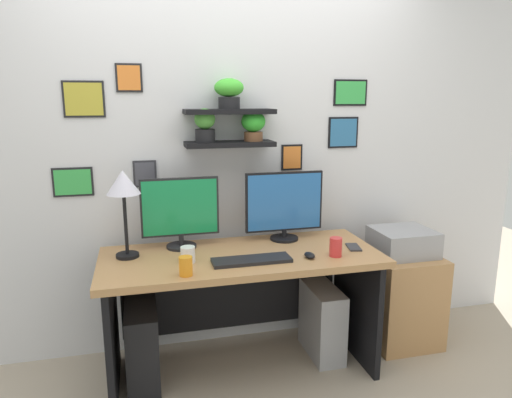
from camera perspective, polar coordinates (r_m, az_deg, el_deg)
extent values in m
plane|color=tan|center=(3.06, -1.69, -20.16)|extent=(8.00, 8.00, 0.00)
cube|color=silver|center=(3.02, -3.69, 6.77)|extent=(4.40, 0.04, 2.70)
cube|color=black|center=(2.91, -3.25, 6.75)|extent=(0.55, 0.20, 0.03)
cube|color=black|center=(2.89, -3.30, 10.66)|extent=(0.55, 0.20, 0.03)
cylinder|color=black|center=(2.89, -3.31, 11.67)|extent=(0.13, 0.13, 0.07)
ellipsoid|color=green|center=(2.89, -3.33, 13.48)|extent=(0.18, 0.18, 0.11)
cylinder|color=brown|center=(2.93, -0.33, 7.68)|extent=(0.12, 0.12, 0.06)
ellipsoid|color=green|center=(2.93, -0.33, 9.50)|extent=(0.15, 0.15, 0.13)
cylinder|color=black|center=(2.88, -6.25, 7.73)|extent=(0.12, 0.12, 0.08)
ellipsoid|color=green|center=(2.87, -6.30, 9.75)|extent=(0.13, 0.13, 0.12)
cube|color=black|center=(3.25, 11.47, 12.65)|extent=(0.24, 0.02, 0.17)
cube|color=green|center=(3.24, 11.54, 12.65)|extent=(0.21, 0.00, 0.15)
cube|color=#2D2D33|center=(2.97, -13.47, 3.03)|extent=(0.14, 0.02, 0.17)
cube|color=#4C4C56|center=(2.96, -13.46, 3.00)|extent=(0.12, 0.00, 0.14)
cube|color=black|center=(2.95, -20.35, 11.40)|extent=(0.23, 0.02, 0.21)
cube|color=gold|center=(2.94, -20.37, 11.40)|extent=(0.21, 0.00, 0.19)
cube|color=black|center=(3.00, -21.52, 1.96)|extent=(0.23, 0.02, 0.18)
cube|color=green|center=(2.99, -21.54, 1.93)|extent=(0.21, 0.00, 0.15)
cube|color=black|center=(2.94, -15.31, 14.13)|extent=(0.15, 0.02, 0.17)
cube|color=orange|center=(2.93, -15.31, 14.14)|extent=(0.13, 0.00, 0.14)
cube|color=black|center=(3.12, 4.39, 5.12)|extent=(0.14, 0.02, 0.17)
cube|color=orange|center=(3.12, 4.45, 5.10)|extent=(0.12, 0.00, 0.15)
cube|color=black|center=(3.24, 10.61, 8.03)|extent=(0.21, 0.02, 0.21)
cube|color=teal|center=(3.24, 10.68, 8.01)|extent=(0.19, 0.00, 0.18)
cube|color=tan|center=(2.74, -1.79, -7.15)|extent=(1.62, 0.68, 0.04)
cube|color=black|center=(2.84, -17.24, -15.26)|extent=(0.04, 0.62, 0.71)
cube|color=black|center=(3.11, 12.17, -12.37)|extent=(0.04, 0.62, 0.71)
cube|color=black|center=(3.13, -2.96, -11.22)|extent=(1.42, 0.02, 0.50)
cylinder|color=black|center=(2.88, -9.12, -5.72)|extent=(0.18, 0.18, 0.02)
cylinder|color=black|center=(2.86, -9.15, -4.90)|extent=(0.03, 0.03, 0.07)
cube|color=black|center=(2.82, -9.30, -0.96)|extent=(0.47, 0.02, 0.35)
cube|color=#198C4C|center=(2.81, -9.28, -1.02)|extent=(0.44, 0.00, 0.33)
cylinder|color=black|center=(3.00, 3.47, -4.82)|extent=(0.18, 0.18, 0.02)
cylinder|color=black|center=(2.99, 3.48, -4.17)|extent=(0.03, 0.03, 0.05)
cube|color=black|center=(2.95, 3.47, -0.30)|extent=(0.50, 0.02, 0.38)
cube|color=#2866B2|center=(2.94, 3.55, -0.36)|extent=(0.48, 0.00, 0.35)
cube|color=black|center=(2.60, -0.55, -7.51)|extent=(0.44, 0.14, 0.02)
ellipsoid|color=black|center=(2.68, 6.59, -6.87)|extent=(0.06, 0.09, 0.03)
cylinder|color=black|center=(2.77, -15.47, -6.68)|extent=(0.13, 0.13, 0.02)
cylinder|color=black|center=(2.72, -15.69, -3.00)|extent=(0.02, 0.02, 0.35)
cone|color=silver|center=(2.67, -15.99, 1.99)|extent=(0.19, 0.19, 0.13)
cube|color=#2D2D33|center=(2.89, 11.87, -5.80)|extent=(0.10, 0.15, 0.01)
cylinder|color=white|center=(2.61, -8.36, -6.77)|extent=(0.08, 0.08, 0.09)
cylinder|color=orange|center=(2.42, -8.61, -8.14)|extent=(0.07, 0.07, 0.10)
cylinder|color=red|center=(2.71, 9.75, -5.82)|extent=(0.07, 0.07, 0.11)
cube|color=tan|center=(3.40, 17.13, -11.37)|extent=(0.44, 0.50, 0.61)
cube|color=#9E9EA3|center=(3.26, 17.57, -5.03)|extent=(0.38, 0.34, 0.17)
cube|color=black|center=(2.90, -13.77, -17.06)|extent=(0.18, 0.40, 0.47)
cube|color=#99999E|center=(3.14, 8.10, -14.58)|extent=(0.18, 0.40, 0.46)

